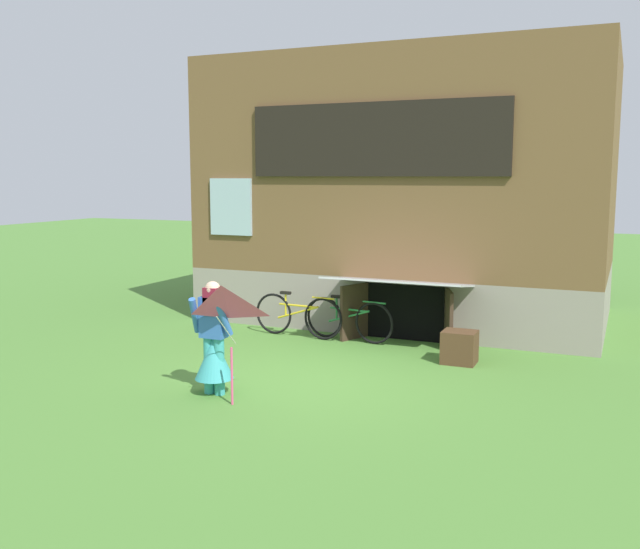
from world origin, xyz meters
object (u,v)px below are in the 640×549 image
(person, at_px, (214,347))
(bicycle_green, at_px, (349,319))
(kite, at_px, (222,314))
(bicycle_yellow, at_px, (298,315))
(wooden_crate, at_px, (459,347))

(person, distance_m, bicycle_green, 3.69)
(person, bearing_deg, bicycle_green, 68.45)
(bicycle_green, bearing_deg, kite, -82.78)
(bicycle_green, xyz_separation_m, bicycle_yellow, (-0.96, -0.09, 0.01))
(person, distance_m, wooden_crate, 3.95)
(bicycle_green, distance_m, bicycle_yellow, 0.96)
(kite, distance_m, bicycle_green, 4.20)
(kite, relative_size, wooden_crate, 2.88)
(bicycle_yellow, bearing_deg, kite, -73.15)
(person, distance_m, bicycle_yellow, 3.59)
(kite, distance_m, bicycle_yellow, 4.20)
(person, height_order, wooden_crate, person)
(person, bearing_deg, kite, -61.52)
(person, bearing_deg, wooden_crate, 33.77)
(bicycle_green, bearing_deg, bicycle_yellow, -166.29)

